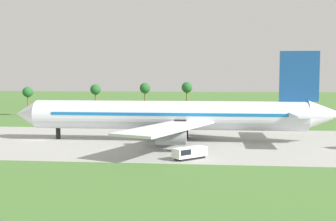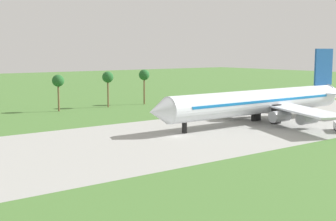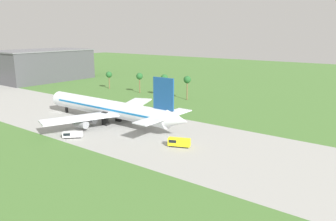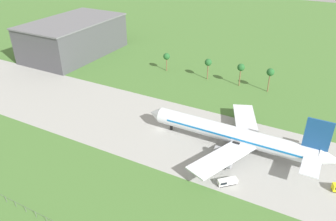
% 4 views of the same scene
% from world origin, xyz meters
% --- Properties ---
extents(ground_plane, '(600.00, 600.00, 0.00)m').
position_xyz_m(ground_plane, '(0.00, 0.00, 0.00)').
color(ground_plane, '#477233').
extents(taxiway_strip, '(320.00, 44.00, 0.02)m').
position_xyz_m(taxiway_strip, '(0.00, 0.00, 0.01)').
color(taxiway_strip, '#9E9E99').
rests_on(taxiway_strip, ground_plane).
extents(jet_airliner, '(69.41, 52.23, 18.70)m').
position_xyz_m(jet_airliner, '(29.46, 1.49, 5.39)').
color(jet_airliner, silver).
rests_on(jet_airliner, ground_plane).
extents(catering_van, '(5.81, 5.60, 1.97)m').
position_xyz_m(catering_van, '(33.22, -18.04, 1.08)').
color(catering_van, black).
rests_on(catering_van, ground_plane).
extents(palm_tree_row, '(58.76, 3.60, 11.81)m').
position_xyz_m(palm_tree_row, '(3.70, 53.62, 9.05)').
color(palm_tree_row, brown).
rests_on(palm_tree_row, ground_plane).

